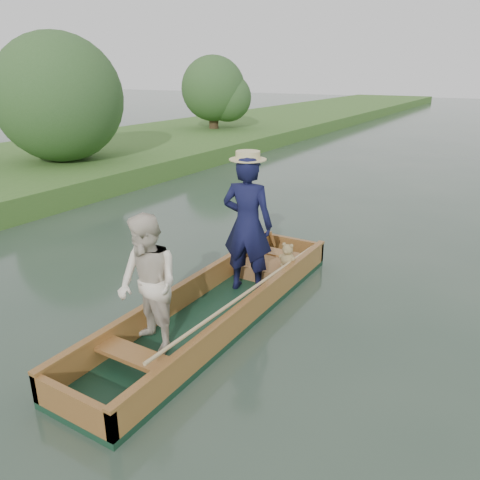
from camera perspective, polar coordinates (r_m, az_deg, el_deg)
The scene contains 3 objects.
ground at distance 6.55m, azimuth -2.74°, elevation -9.38°, with size 120.00×120.00×0.00m, color #283D30.
trees_far at distance 13.11m, azimuth 22.00°, elevation 15.15°, with size 22.73×12.68×4.45m.
punt at distance 6.28m, azimuth -3.26°, elevation -3.74°, with size 1.21×5.00×2.15m.
Camera 1 is at (3.21, -4.73, 3.21)m, focal length 35.00 mm.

